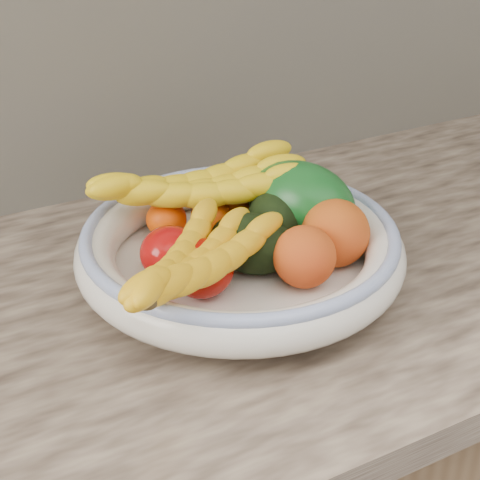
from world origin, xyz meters
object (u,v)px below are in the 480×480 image
green_mango (300,203)px  banana_bunch_front (195,267)px  banana_bunch_back (201,192)px  fruit_bowl (240,248)px

green_mango → banana_bunch_front: bearing=178.4°
green_mango → banana_bunch_front: (-0.19, -0.09, 0.01)m
green_mango → banana_bunch_back: size_ratio=0.50×
fruit_bowl → banana_bunch_front: bearing=-143.6°
fruit_bowl → banana_bunch_front: (-0.09, -0.06, 0.03)m
fruit_bowl → banana_bunch_front: size_ratio=1.46×
fruit_bowl → banana_bunch_back: 0.10m
fruit_bowl → banana_bunch_back: banana_bunch_back is taller
green_mango → banana_bunch_front: size_ratio=0.55×
banana_bunch_back → fruit_bowl: bearing=-74.8°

